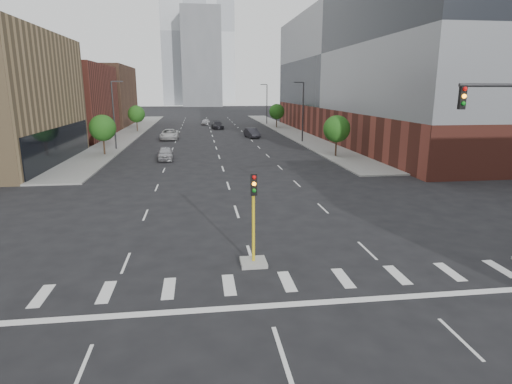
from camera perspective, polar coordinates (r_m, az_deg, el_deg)
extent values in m
cube|color=gray|center=(84.93, -16.29, 7.67)|extent=(5.00, 92.00, 0.15)
cube|color=gray|center=(85.77, 4.14, 8.23)|extent=(5.00, 92.00, 0.15)
cube|color=brown|center=(79.70, -26.49, 10.73)|extent=(20.00, 22.00, 12.00)
cube|color=brown|center=(104.68, -22.00, 11.79)|extent=(20.00, 24.00, 13.00)
cube|color=brown|center=(76.76, 17.15, 8.86)|extent=(24.00, 70.00, 5.00)
cube|color=slate|center=(76.75, 17.74, 17.06)|extent=(24.00, 70.00, 17.00)
cube|color=#B2B7BC|center=(231.25, -9.55, 20.12)|extent=(22.00, 22.00, 70.00)
cube|color=#B2B7BC|center=(271.78, -5.29, 20.30)|extent=(20.00, 20.00, 80.00)
cube|color=slate|center=(210.09, -7.29, 17.30)|extent=(18.00, 18.00, 44.00)
cube|color=#999993|center=(20.37, -0.34, -9.37)|extent=(1.20, 1.20, 0.20)
cylinder|color=gold|center=(19.77, -0.35, -4.83)|extent=(0.14, 0.14, 3.20)
cube|color=black|center=(19.04, -0.29, 1.00)|extent=(0.28, 0.18, 1.00)
sphere|color=red|center=(18.87, -0.25, 1.98)|extent=(0.18, 0.18, 0.18)
sphere|color=orange|center=(18.93, -0.25, 1.09)|extent=(0.18, 0.18, 0.18)
sphere|color=#0C7F19|center=(19.00, -0.25, 0.20)|extent=(0.18, 0.18, 0.18)
cube|color=black|center=(20.38, 25.82, 11.29)|extent=(0.28, 0.18, 1.00)
sphere|color=red|center=(20.28, 26.11, 12.25)|extent=(0.18, 0.18, 0.18)
sphere|color=orange|center=(20.28, 26.02, 11.41)|extent=(0.18, 0.18, 0.18)
sphere|color=#0C7F19|center=(20.29, 25.93, 10.57)|extent=(0.18, 0.18, 0.18)
cylinder|color=#2D2D30|center=(66.62, 6.28, 10.47)|extent=(0.20, 0.20, 9.00)
cube|color=#2D2D30|center=(66.35, 5.69, 14.36)|extent=(1.40, 0.22, 0.15)
cylinder|color=#2D2D30|center=(100.93, 1.46, 11.58)|extent=(0.20, 0.20, 9.00)
cube|color=#2D2D30|center=(100.75, 1.01, 14.14)|extent=(1.40, 0.22, 0.15)
cylinder|color=#2D2D30|center=(60.74, -18.43, 9.57)|extent=(0.20, 0.20, 9.00)
cube|color=#2D2D30|center=(60.50, -17.99, 13.86)|extent=(1.40, 0.22, 0.15)
cylinder|color=#382619|center=(56.27, -19.58, 5.65)|extent=(0.20, 0.20, 1.75)
sphere|color=#195516|center=(56.03, -19.77, 8.05)|extent=(3.20, 3.20, 3.20)
cylinder|color=#382619|center=(85.69, -15.56, 8.41)|extent=(0.20, 0.20, 1.75)
sphere|color=#195516|center=(85.53, -15.67, 9.99)|extent=(3.20, 3.20, 3.20)
cylinder|color=#382619|center=(52.71, 10.60, 5.71)|extent=(0.20, 0.20, 1.75)
sphere|color=#195516|center=(52.45, 10.71, 8.28)|extent=(3.20, 3.20, 3.20)
cylinder|color=#382619|center=(91.36, 2.76, 9.17)|extent=(0.20, 0.20, 1.75)
sphere|color=#195516|center=(91.21, 2.78, 10.66)|extent=(3.20, 3.20, 3.20)
imported|color=#9F9FA4|center=(50.85, -11.98, 5.05)|extent=(1.93, 4.47, 1.50)
imported|color=#232228|center=(72.90, -0.55, 7.88)|extent=(2.42, 5.01, 1.58)
imported|color=#B6B6B6|center=(71.57, -11.46, 7.54)|extent=(2.85, 6.03, 1.67)
imported|color=black|center=(89.21, -5.16, 8.86)|extent=(2.54, 5.39, 1.52)
imported|color=#B9B9BE|center=(99.79, -6.73, 9.28)|extent=(2.13, 4.20, 1.37)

